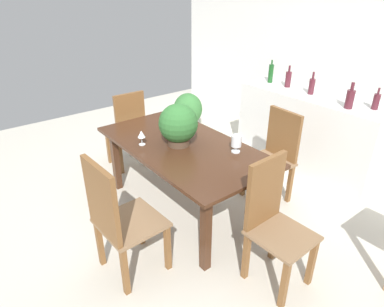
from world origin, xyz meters
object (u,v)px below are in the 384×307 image
(wine_bottle_clear, at_px, (376,101))
(potted_plant_floor, at_px, (188,110))
(chair_head_end, at_px, (128,127))
(chair_far_right, at_px, (276,152))
(flower_centerpiece, at_px, (178,125))
(dining_table, at_px, (183,153))
(chair_near_right, at_px, (117,216))
(wine_bottle_tall, at_px, (288,79))
(chair_foot_end, at_px, (273,218))
(crystal_vase_center_near, at_px, (236,142))
(wine_bottle_dark, at_px, (271,73))
(crystal_vase_left, at_px, (169,122))
(kitchen_counter, at_px, (311,131))
(wine_glass, at_px, (141,135))
(wine_bottle_amber, at_px, (312,86))
(wine_bottle_green, at_px, (350,99))

(wine_bottle_clear, xyz_separation_m, potted_plant_floor, (-2.64, -0.44, -0.75))
(chair_head_end, distance_m, chair_far_right, 1.81)
(chair_head_end, xyz_separation_m, wine_bottle_clear, (2.07, 1.81, 0.51))
(flower_centerpiece, bearing_deg, potted_plant_floor, 140.37)
(flower_centerpiece, bearing_deg, wine_bottle_clear, 63.01)
(dining_table, bearing_deg, chair_head_end, -179.90)
(dining_table, bearing_deg, flower_centerpiece, -117.33)
(chair_near_right, height_order, wine_bottle_tall, wine_bottle_tall)
(chair_foot_end, relative_size, wine_bottle_tall, 3.86)
(crystal_vase_center_near, relative_size, wine_bottle_tall, 0.62)
(chair_near_right, height_order, wine_bottle_dark, wine_bottle_dark)
(chair_far_right, distance_m, flower_centerpiece, 1.12)
(chair_head_end, xyz_separation_m, flower_centerpiece, (1.13, -0.04, 0.41))
(crystal_vase_left, xyz_separation_m, wine_bottle_clear, (1.26, 1.74, 0.20))
(chair_far_right, distance_m, kitchen_counter, 0.92)
(dining_table, xyz_separation_m, wine_bottle_dark, (-0.45, 1.77, 0.43))
(dining_table, distance_m, chair_head_end, 1.15)
(dining_table, bearing_deg, wine_bottle_tall, 95.48)
(crystal_vase_left, height_order, wine_glass, crystal_vase_left)
(chair_foot_end, bearing_deg, dining_table, 88.21)
(chair_head_end, distance_m, wine_bottle_amber, 2.26)
(crystal_vase_center_near, height_order, wine_bottle_green, wine_bottle_green)
(wine_bottle_dark, relative_size, wine_bottle_green, 1.06)
(flower_centerpiece, relative_size, kitchen_counter, 0.22)
(dining_table, xyz_separation_m, flower_centerpiece, (-0.02, -0.04, 0.30))
(dining_table, xyz_separation_m, crystal_vase_left, (-0.34, 0.07, 0.20))
(wine_bottle_dark, height_order, wine_bottle_green, wine_bottle_dark)
(chair_far_right, distance_m, crystal_vase_left, 1.18)
(flower_centerpiece, bearing_deg, dining_table, 62.67)
(dining_table, xyz_separation_m, chair_far_right, (0.41, 0.91, -0.11))
(kitchen_counter, distance_m, potted_plant_floor, 2.02)
(flower_centerpiece, height_order, wine_bottle_green, wine_bottle_green)
(wine_glass, xyz_separation_m, wine_bottle_amber, (0.43, 2.06, 0.22))
(chair_near_right, distance_m, potted_plant_floor, 3.15)
(flower_centerpiece, relative_size, crystal_vase_left, 2.16)
(chair_head_end, relative_size, wine_glass, 6.95)
(crystal_vase_left, relative_size, wine_bottle_tall, 0.70)
(dining_table, height_order, potted_plant_floor, dining_table)
(wine_bottle_clear, bearing_deg, chair_near_right, -100.46)
(chair_near_right, bearing_deg, kitchen_counter, -88.84)
(chair_far_right, height_order, flower_centerpiece, flower_centerpiece)
(chair_near_right, height_order, wine_glass, chair_near_right)
(flower_centerpiece, bearing_deg, chair_foot_end, 1.75)
(potted_plant_floor, bearing_deg, crystal_vase_left, -43.31)
(dining_table, xyz_separation_m, chair_foot_end, (1.14, -0.00, -0.10))
(wine_bottle_amber, xyz_separation_m, wine_bottle_green, (0.54, -0.13, 0.01))
(dining_table, height_order, chair_head_end, chair_head_end)
(wine_bottle_amber, height_order, wine_bottle_tall, wine_bottle_tall)
(chair_foot_end, bearing_deg, wine_bottle_clear, 5.32)
(chair_near_right, relative_size, crystal_vase_center_near, 6.35)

